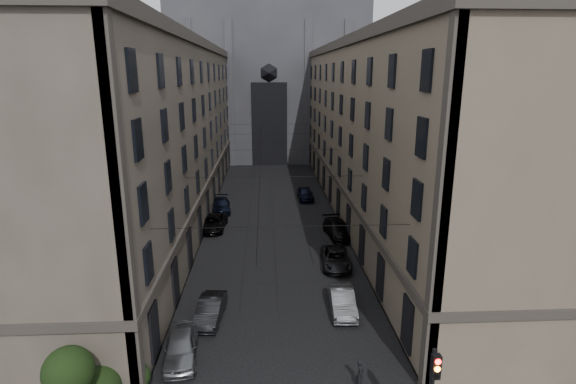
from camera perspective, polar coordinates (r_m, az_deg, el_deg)
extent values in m
cube|color=#383533|center=(52.08, -13.55, -2.77)|extent=(7.00, 80.00, 0.15)
cube|color=#383533|center=(52.42, 9.65, -2.45)|extent=(7.00, 80.00, 0.15)
cube|color=#494238|center=(50.83, -17.51, 6.86)|extent=(13.00, 60.00, 18.00)
cube|color=#38332D|center=(50.50, -18.37, 17.46)|extent=(13.60, 60.60, 0.90)
cube|color=#38332D|center=(51.67, -17.10, 1.58)|extent=(13.40, 60.30, 0.50)
cube|color=brown|center=(51.28, 13.39, 7.20)|extent=(13.00, 60.00, 18.00)
cube|color=#38332D|center=(50.95, 14.05, 17.73)|extent=(13.60, 60.60, 0.90)
cube|color=#38332D|center=(52.10, 13.07, 1.97)|extent=(13.40, 60.30, 0.50)
cube|color=#2D2D33|center=(87.81, -2.52, 14.54)|extent=(34.00, 22.00, 30.00)
cube|color=black|center=(77.23, -2.37, 8.55)|extent=(6.00, 0.30, 14.00)
cube|color=black|center=(19.31, 18.26, -20.30)|extent=(0.34, 0.30, 1.00)
cylinder|color=#FF0C07|center=(19.00, 18.52, -19.78)|extent=(0.22, 0.05, 0.22)
cylinder|color=orange|center=(19.18, 18.44, -20.57)|extent=(0.22, 0.05, 0.22)
cylinder|color=black|center=(19.37, 18.36, -21.34)|extent=(0.22, 0.05, 0.22)
sphere|color=black|center=(25.33, -18.72, -21.32)|extent=(1.40, 1.40, 1.40)
sphere|color=black|center=(23.05, -26.11, -19.77)|extent=(2.20, 2.20, 2.20)
cylinder|color=black|center=(24.18, -0.83, -4.42)|extent=(14.00, 0.03, 0.03)
cylinder|color=black|center=(35.72, -1.56, 1.94)|extent=(14.00, 0.03, 0.03)
cylinder|color=black|center=(48.47, -1.96, 5.38)|extent=(14.00, 0.03, 0.03)
cylinder|color=black|center=(61.33, -2.19, 7.38)|extent=(14.00, 0.03, 0.03)
cylinder|color=black|center=(73.24, -2.34, 8.60)|extent=(14.00, 0.03, 0.03)
cylinder|color=black|center=(49.52, -3.49, 5.09)|extent=(0.03, 60.00, 0.03)
cylinder|color=black|center=(49.56, -0.47, 5.13)|extent=(0.03, 60.00, 0.03)
imported|color=slate|center=(27.06, -13.47, -18.53)|extent=(2.30, 4.68, 1.54)
imported|color=black|center=(30.35, -9.84, -14.50)|extent=(1.90, 4.44, 1.42)
imported|color=black|center=(46.44, -9.48, -3.87)|extent=(2.70, 5.35, 1.45)
imported|color=black|center=(52.32, -8.48, -1.68)|extent=(2.58, 5.22, 1.46)
imported|color=gray|center=(31.09, 6.90, -13.56)|extent=(1.76, 4.55, 1.48)
imported|color=black|center=(37.60, 6.10, -8.39)|extent=(2.57, 5.10, 1.38)
imported|color=black|center=(44.18, 6.38, -4.68)|extent=(2.83, 5.57, 1.55)
imported|color=black|center=(56.64, 2.22, -0.20)|extent=(1.99, 4.60, 1.55)
imported|color=black|center=(24.76, 9.13, -21.79)|extent=(0.44, 0.61, 1.56)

